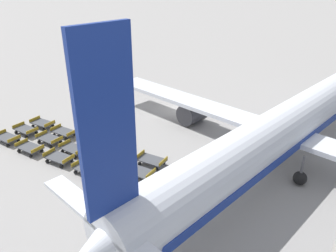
{
  "coord_description": "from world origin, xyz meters",
  "views": [
    {
      "loc": [
        24.71,
        -29.82,
        16.26
      ],
      "look_at": [
        5.39,
        -7.68,
        2.29
      ],
      "focal_mm": 35.0,
      "sensor_mm": 36.0,
      "label": 1
    }
  ],
  "objects_px": {
    "baggage_dolly_row_near_col_d": "(88,169)",
    "baggage_dolly_row_mid_a_col_e": "(139,172)",
    "baggage_dolly_row_mid_b_col_d": "(119,151)",
    "baggage_dolly_row_near_col_b": "(30,148)",
    "baggage_dolly_row_near_col_e": "(120,184)",
    "baggage_dolly_row_mid_b_col_c": "(90,140)",
    "baggage_dolly_row_mid_a_col_a": "(26,130)",
    "baggage_dolly_row_mid_a_col_b": "(49,139)",
    "baggage_dolly_row_mid_a_col_d": "(105,159)",
    "airplane": "(293,123)",
    "baggage_dolly_row_mid_b_col_a": "(43,124)",
    "baggage_dolly_row_mid_b_col_e": "(152,161)",
    "baggage_dolly_row_mid_a_col_c": "(73,149)",
    "baggage_dolly_row_near_col_a": "(7,138)",
    "baggage_dolly_row_mid_b_col_b": "(64,132)",
    "baggage_dolly_row_near_col_c": "(59,158)"
  },
  "relations": [
    {
      "from": "baggage_dolly_row_mid_b_col_d",
      "to": "baggage_dolly_row_mid_b_col_e",
      "type": "relative_size",
      "value": 1.0
    },
    {
      "from": "baggage_dolly_row_near_col_a",
      "to": "baggage_dolly_row_mid_b_col_d",
      "type": "relative_size",
      "value": 1.0
    },
    {
      "from": "airplane",
      "to": "baggage_dolly_row_near_col_b",
      "type": "bearing_deg",
      "value": -140.42
    },
    {
      "from": "baggage_dolly_row_near_col_c",
      "to": "baggage_dolly_row_mid_b_col_c",
      "type": "relative_size",
      "value": 1.0
    },
    {
      "from": "baggage_dolly_row_near_col_e",
      "to": "baggage_dolly_row_mid_b_col_a",
      "type": "height_order",
      "value": "same"
    },
    {
      "from": "baggage_dolly_row_near_col_e",
      "to": "baggage_dolly_row_mid_b_col_e",
      "type": "bearing_deg",
      "value": 98.23
    },
    {
      "from": "airplane",
      "to": "baggage_dolly_row_near_col_a",
      "type": "bearing_deg",
      "value": -144.51
    },
    {
      "from": "baggage_dolly_row_mid_a_col_c",
      "to": "baggage_dolly_row_mid_a_col_e",
      "type": "height_order",
      "value": "same"
    },
    {
      "from": "baggage_dolly_row_mid_a_col_e",
      "to": "baggage_dolly_row_mid_b_col_a",
      "type": "height_order",
      "value": "same"
    },
    {
      "from": "baggage_dolly_row_mid_b_col_a",
      "to": "baggage_dolly_row_near_col_a",
      "type": "bearing_deg",
      "value": -82.79
    },
    {
      "from": "baggage_dolly_row_near_col_a",
      "to": "baggage_dolly_row_mid_a_col_b",
      "type": "height_order",
      "value": "same"
    },
    {
      "from": "airplane",
      "to": "baggage_dolly_row_mid_a_col_d",
      "type": "bearing_deg",
      "value": -134.02
    },
    {
      "from": "baggage_dolly_row_mid_b_col_a",
      "to": "baggage_dolly_row_mid_b_col_e",
      "type": "relative_size",
      "value": 1.0
    },
    {
      "from": "baggage_dolly_row_mid_a_col_b",
      "to": "baggage_dolly_row_mid_a_col_d",
      "type": "relative_size",
      "value": 1.0
    },
    {
      "from": "baggage_dolly_row_near_col_e",
      "to": "baggage_dolly_row_mid_b_col_a",
      "type": "xyz_separation_m",
      "value": [
        -15.62,
        2.03,
        0.0
      ]
    },
    {
      "from": "baggage_dolly_row_near_col_a",
      "to": "baggage_dolly_row_near_col_d",
      "type": "xyz_separation_m",
      "value": [
        11.24,
        1.92,
        0.0
      ]
    },
    {
      "from": "baggage_dolly_row_near_col_a",
      "to": "baggage_dolly_row_mid_b_col_c",
      "type": "bearing_deg",
      "value": 38.82
    },
    {
      "from": "baggage_dolly_row_near_col_a",
      "to": "baggage_dolly_row_mid_a_col_c",
      "type": "xyz_separation_m",
      "value": [
        7.18,
        3.19,
        0.0
      ]
    },
    {
      "from": "baggage_dolly_row_mid_b_col_b",
      "to": "baggage_dolly_row_mid_b_col_c",
      "type": "height_order",
      "value": "same"
    },
    {
      "from": "baggage_dolly_row_mid_a_col_e",
      "to": "baggage_dolly_row_near_col_a",
      "type": "bearing_deg",
      "value": -162.95
    },
    {
      "from": "baggage_dolly_row_mid_a_col_c",
      "to": "baggage_dolly_row_near_col_e",
      "type": "bearing_deg",
      "value": -6.47
    },
    {
      "from": "baggage_dolly_row_mid_a_col_b",
      "to": "baggage_dolly_row_mid_b_col_a",
      "type": "height_order",
      "value": "same"
    },
    {
      "from": "baggage_dolly_row_mid_a_col_e",
      "to": "baggage_dolly_row_mid_b_col_e",
      "type": "relative_size",
      "value": 1.0
    },
    {
      "from": "baggage_dolly_row_near_col_a",
      "to": "baggage_dolly_row_mid_a_col_a",
      "type": "height_order",
      "value": "same"
    },
    {
      "from": "baggage_dolly_row_near_col_b",
      "to": "baggage_dolly_row_near_col_d",
      "type": "bearing_deg",
      "value": 10.87
    },
    {
      "from": "baggage_dolly_row_near_col_a",
      "to": "baggage_dolly_row_near_col_b",
      "type": "height_order",
      "value": "same"
    },
    {
      "from": "baggage_dolly_row_near_col_b",
      "to": "baggage_dolly_row_mid_a_col_e",
      "type": "distance_m",
      "value": 11.86
    },
    {
      "from": "baggage_dolly_row_near_col_d",
      "to": "baggage_dolly_row_mid_a_col_e",
      "type": "distance_m",
      "value": 4.53
    },
    {
      "from": "airplane",
      "to": "baggage_dolly_row_mid_a_col_e",
      "type": "height_order",
      "value": "airplane"
    },
    {
      "from": "baggage_dolly_row_mid_a_col_d",
      "to": "airplane",
      "type": "bearing_deg",
      "value": 45.98
    },
    {
      "from": "baggage_dolly_row_near_col_c",
      "to": "baggage_dolly_row_near_col_b",
      "type": "bearing_deg",
      "value": -167.67
    },
    {
      "from": "baggage_dolly_row_near_col_b",
      "to": "baggage_dolly_row_near_col_e",
      "type": "xyz_separation_m",
      "value": [
        11.29,
        1.81,
        0.0
      ]
    },
    {
      "from": "baggage_dolly_row_mid_a_col_d",
      "to": "baggage_dolly_row_mid_b_col_a",
      "type": "bearing_deg",
      "value": 178.46
    },
    {
      "from": "baggage_dolly_row_near_col_e",
      "to": "baggage_dolly_row_mid_b_col_c",
      "type": "relative_size",
      "value": 1.0
    },
    {
      "from": "baggage_dolly_row_near_col_d",
      "to": "baggage_dolly_row_mid_a_col_b",
      "type": "distance_m",
      "value": 7.75
    },
    {
      "from": "baggage_dolly_row_mid_a_col_a",
      "to": "baggage_dolly_row_mid_a_col_b",
      "type": "distance_m",
      "value": 3.96
    },
    {
      "from": "baggage_dolly_row_mid_b_col_e",
      "to": "baggage_dolly_row_mid_b_col_a",
      "type": "bearing_deg",
      "value": -171.02
    },
    {
      "from": "baggage_dolly_row_mid_a_col_b",
      "to": "baggage_dolly_row_near_col_e",
      "type": "bearing_deg",
      "value": -2.37
    },
    {
      "from": "baggage_dolly_row_mid_b_col_c",
      "to": "baggage_dolly_row_mid_a_col_a",
      "type": "bearing_deg",
      "value": -155.65
    },
    {
      "from": "baggage_dolly_row_mid_a_col_c",
      "to": "baggage_dolly_row_mid_b_col_a",
      "type": "height_order",
      "value": "same"
    },
    {
      "from": "baggage_dolly_row_near_col_c",
      "to": "baggage_dolly_row_mid_a_col_b",
      "type": "relative_size",
      "value": 1.0
    },
    {
      "from": "baggage_dolly_row_mid_b_col_c",
      "to": "baggage_dolly_row_mid_b_col_d",
      "type": "xyz_separation_m",
      "value": [
        3.96,
        0.42,
        0.0
      ]
    },
    {
      "from": "baggage_dolly_row_near_col_a",
      "to": "baggage_dolly_row_mid_a_col_c",
      "type": "distance_m",
      "value": 7.85
    },
    {
      "from": "baggage_dolly_row_mid_b_col_a",
      "to": "baggage_dolly_row_mid_b_col_c",
      "type": "distance_m",
      "value": 7.44
    },
    {
      "from": "baggage_dolly_row_mid_a_col_c",
      "to": "baggage_dolly_row_mid_b_col_e",
      "type": "bearing_deg",
      "value": 25.74
    },
    {
      "from": "airplane",
      "to": "baggage_dolly_row_mid_b_col_b",
      "type": "relative_size",
      "value": 14.11
    },
    {
      "from": "baggage_dolly_row_mid_b_col_d",
      "to": "baggage_dolly_row_near_col_b",
      "type": "bearing_deg",
      "value": -142.28
    },
    {
      "from": "baggage_dolly_row_near_col_a",
      "to": "baggage_dolly_row_near_col_c",
      "type": "distance_m",
      "value": 7.73
    },
    {
      "from": "airplane",
      "to": "baggage_dolly_row_near_col_c",
      "type": "height_order",
      "value": "airplane"
    },
    {
      "from": "baggage_dolly_row_near_col_c",
      "to": "baggage_dolly_row_mid_b_col_b",
      "type": "xyz_separation_m",
      "value": [
        -4.35,
        3.35,
        0.0
      ]
    }
  ]
}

